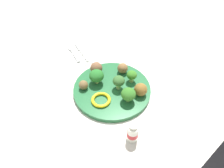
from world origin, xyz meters
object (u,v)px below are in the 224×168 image
object	(u,v)px
broccoli_floret_front_left	(131,75)
meatball_mid_right	(123,68)
napkin	(78,54)
yogurt_bottle	(133,133)
plate	(112,89)
meatball_back_right	(83,85)
broccoli_floret_center	(119,81)
meatball_mid_left	(96,68)
broccoli_floret_near_rim	(128,94)
pepper_ring_back_right	(101,100)
broccoli_floret_front_right	(96,76)
knife	(81,51)
meatball_near_rim	(141,90)
fork	(74,53)

from	to	relation	value
broccoli_floret_front_left	meatball_mid_right	world-z (taller)	broccoli_floret_front_left
napkin	yogurt_bottle	distance (m)	0.46
plate	meatball_mid_right	bearing A→B (deg)	-51.88
meatball_back_right	broccoli_floret_center	bearing A→B (deg)	-114.95
meatball_back_right	meatball_mid_right	xyz separation A→B (m)	(0.01, -0.17, 0.00)
meatball_mid_left	napkin	bearing A→B (deg)	7.06
broccoli_floret_near_rim	pepper_ring_back_right	distance (m)	0.10
broccoli_floret_front_right	yogurt_bottle	distance (m)	0.25
broccoli_floret_front_left	meatball_mid_right	size ratio (longest dim) A/B	1.15
plate	pepper_ring_back_right	xyz separation A→B (m)	(-0.04, 0.06, 0.01)
knife	meatball_near_rim	bearing A→B (deg)	-164.11
broccoli_floret_center	pepper_ring_back_right	xyz separation A→B (m)	(-0.03, 0.08, -0.03)
fork	yogurt_bottle	world-z (taller)	yogurt_bottle
knife	fork	bearing A→B (deg)	86.65
meatball_near_rim	yogurt_bottle	distance (m)	0.17
yogurt_bottle	meatball_near_rim	bearing A→B (deg)	-38.97
broccoli_floret_front_right	knife	bearing A→B (deg)	-4.70
napkin	knife	bearing A→B (deg)	-70.16
broccoli_floret_front_left	pepper_ring_back_right	world-z (taller)	broccoli_floret_front_left
broccoli_floret_front_right	meatball_near_rim	size ratio (longest dim) A/B	1.20
plate	meatball_back_right	distance (m)	0.10
broccoli_floret_center	meatball_mid_left	distance (m)	0.12
knife	broccoli_floret_front_left	bearing A→B (deg)	-159.12
knife	yogurt_bottle	distance (m)	0.47
plate	meatball_back_right	bearing A→B (deg)	65.14
broccoli_floret_front_right	fork	bearing A→B (deg)	4.66
meatball_mid_left	meatball_near_rim	xyz separation A→B (m)	(-0.17, -0.09, -0.00)
fork	meatball_mid_left	bearing A→B (deg)	-167.37
broccoli_floret_front_right	meatball_mid_left	world-z (taller)	broccoli_floret_front_right
meatball_mid_left	broccoli_floret_center	bearing A→B (deg)	-160.23
meatball_mid_right	pepper_ring_back_right	bearing A→B (deg)	125.61
broccoli_floret_front_right	broccoli_floret_front_left	distance (m)	0.13
broccoli_floret_front_left	broccoli_floret_near_rim	world-z (taller)	broccoli_floret_near_rim
broccoli_floret_center	meatball_back_right	size ratio (longest dim) A/B	1.57
pepper_ring_back_right	knife	distance (m)	0.31
plate	broccoli_floret_front_left	world-z (taller)	broccoli_floret_front_left
pepper_ring_back_right	knife	bearing A→B (deg)	-7.44
meatball_back_right	meatball_near_rim	bearing A→B (deg)	-123.87
broccoli_floret_front_left	yogurt_bottle	xyz separation A→B (m)	(-0.21, 0.11, -0.01)
broccoli_floret_front_left	meatball_mid_right	xyz separation A→B (m)	(0.05, 0.01, -0.01)
pepper_ring_back_right	fork	xyz separation A→B (m)	(0.31, -0.00, -0.01)
meatball_back_right	yogurt_bottle	world-z (taller)	yogurt_bottle
broccoli_floret_center	meatball_back_right	world-z (taller)	broccoli_floret_center
yogurt_bottle	pepper_ring_back_right	bearing A→B (deg)	10.25
plate	meatball_mid_right	world-z (taller)	meatball_mid_right
broccoli_floret_center	meatball_mid_left	bearing A→B (deg)	19.77
broccoli_floret_center	meatball_near_rim	size ratio (longest dim) A/B	1.15
knife	pepper_ring_back_right	bearing A→B (deg)	172.56
broccoli_floret_front_left	meatball_near_rim	bearing A→B (deg)	176.83
broccoli_floret_near_rim	yogurt_bottle	size ratio (longest dim) A/B	0.74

